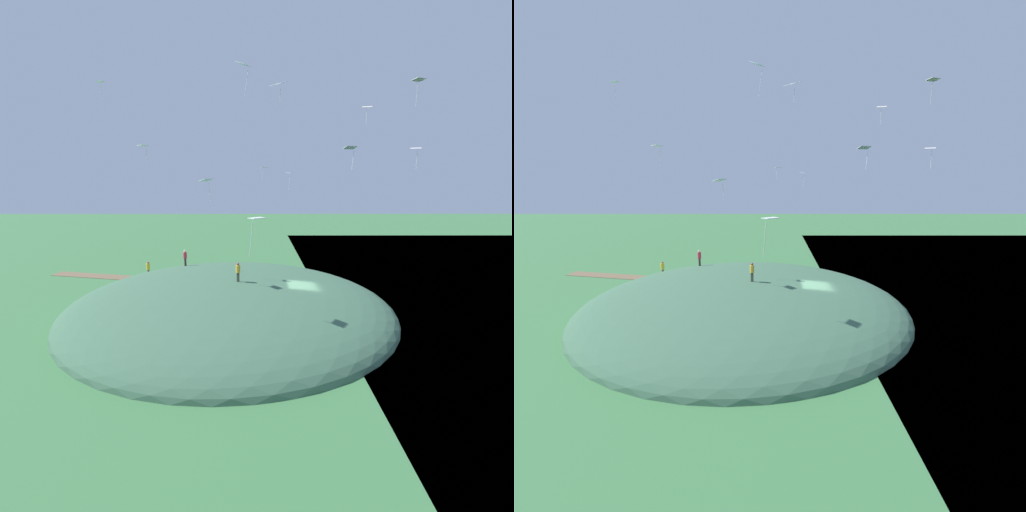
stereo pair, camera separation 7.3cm
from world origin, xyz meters
TOP-DOWN VIEW (x-y plane):
  - ground_plane at (0.00, 0.00)m, footprint 160.00×160.00m
  - grass_hill at (6.15, -0.51)m, footprint 27.59×27.53m
  - dirt_path at (21.27, -10.88)m, footprint 12.35×4.33m
  - person_watching_kites at (5.40, -0.12)m, footprint 0.48×0.48m
  - person_with_child at (11.37, -8.49)m, footprint 0.52×0.52m
  - person_on_hilltop at (16.03, -10.75)m, footprint 0.56×0.56m
  - kite_0 at (3.93, 11.33)m, footprint 0.95×0.90m
  - kite_1 at (-10.38, -5.29)m, footprint 0.93×1.23m
  - kite_2 at (-7.77, -11.34)m, footprint 1.18×0.95m
  - kite_3 at (16.76, -3.28)m, footprint 0.72×0.60m
  - kite_4 at (7.13, 5.23)m, footprint 0.96×1.02m
  - kite_5 at (4.82, 0.17)m, footprint 1.22×1.33m
  - kite_6 at (-10.13, -3.90)m, footprint 1.05×0.90m
  - kite_7 at (0.14, -13.34)m, footprint 0.91×1.13m
  - kite_8 at (-3.10, 1.15)m, footprint 1.04×0.85m
  - kite_9 at (2.31, 1.37)m, footprint 1.32×1.32m
  - kite_10 at (12.73, -0.52)m, footprint 1.06×1.08m
  - kite_11 at (3.12, -6.27)m, footprint 0.72×0.97m
  - mooring_post at (-1.93, 5.68)m, footprint 0.14×0.14m

SIDE VIEW (x-z plane):
  - ground_plane at x=0.00m, z-range 0.00..0.00m
  - grass_hill at x=6.15m, z-range -2.56..2.56m
  - dirt_path at x=21.27m, z-range 0.00..0.04m
  - mooring_post at x=-1.93m, z-range 0.00..0.82m
  - person_on_hilltop at x=16.03m, z-range 0.24..2.04m
  - person_with_child at x=11.37m, z-range 2.07..3.77m
  - person_watching_kites at x=5.40m, z-range 2.77..4.40m
  - kite_0 at x=3.93m, z-range 7.98..10.06m
  - kite_4 at x=7.13m, z-range 10.17..11.61m
  - kite_7 at x=0.14m, z-range 10.44..12.39m
  - kite_11 at x=3.12m, z-range 11.39..12.46m
  - kite_8 at x=-3.10m, z-range 12.31..14.04m
  - kite_10 at x=12.73m, z-range 12.65..14.23m
  - kite_6 at x=-10.13m, z-range 12.54..14.38m
  - kite_9 at x=2.31m, z-range 16.76..18.34m
  - kite_2 at x=-7.77m, z-range 17.22..19.10m
  - kite_3 at x=16.76m, z-range 17.45..19.61m
  - kite_5 at x=4.82m, z-range 17.94..20.24m
  - kite_1 at x=-10.38m, z-range 18.22..20.48m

